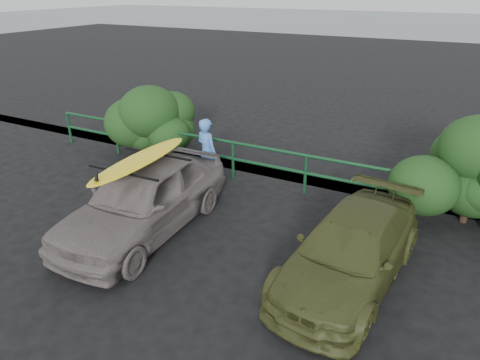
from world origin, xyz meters
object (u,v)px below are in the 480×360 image
Objects in this scene: man at (207,153)px; surfboard at (140,159)px; guardrail at (268,167)px; olive_vehicle at (350,250)px; sedan at (144,198)px.

surfboard is (0.01, -2.46, 0.70)m from man.
guardrail is 3.99m from olive_vehicle.
surfboard reaches higher than guardrail.
sedan is 2.48× the size of man.
olive_vehicle is 1.40× the size of surfboard.
olive_vehicle is 2.27× the size of man.
guardrail is 3.59m from surfboard.
sedan is at bearing -169.28° from olive_vehicle.
sedan is 1.53× the size of surfboard.
surfboard is at bearing -113.15° from guardrail.
man is (-4.18, 2.14, 0.30)m from olive_vehicle.
guardrail is 3.19× the size of sedan.
sedan is 2.46m from man.
sedan reaches higher than olive_vehicle.
guardrail is 3.43m from sedan.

